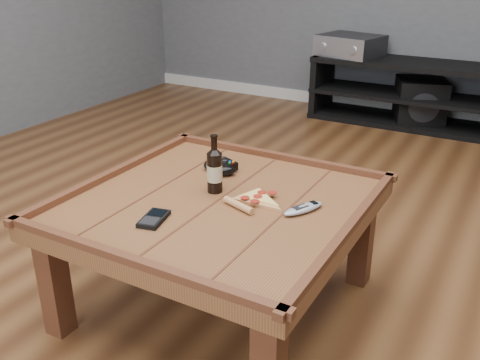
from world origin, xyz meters
The scene contains 11 objects.
ground centered at (0.00, 0.00, 0.00)m, with size 6.00×6.00×0.00m, color #472814.
baseboard centered at (0.00, 2.99, 0.05)m, with size 5.00×0.02×0.10m, color silver.
coffee_table centered at (0.00, 0.00, 0.39)m, with size 1.03×1.03×0.48m.
media_console centered at (0.00, 2.75, 0.25)m, with size 1.40×0.45×0.50m.
beer_bottle centered at (-0.05, 0.06, 0.54)m, with size 0.06×0.06×0.22m.
game_controller centered at (-0.13, 0.24, 0.47)m, with size 0.16×0.14×0.05m.
pizza_slice centered at (0.12, 0.05, 0.46)m, with size 0.22×0.28×0.03m.
smartphone centered at (-0.10, -0.24, 0.46)m, with size 0.10×0.14×0.02m.
remote_control centered at (0.30, 0.07, 0.46)m, with size 0.12×0.17×0.02m.
av_receiver centered at (-0.45, 2.74, 0.58)m, with size 0.53×0.47×0.16m.
subwoofer centered at (0.14, 2.80, 0.18)m, with size 0.47×0.47×0.36m.
Camera 1 is at (0.92, -1.47, 1.27)m, focal length 40.00 mm.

